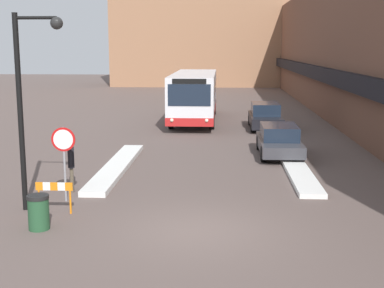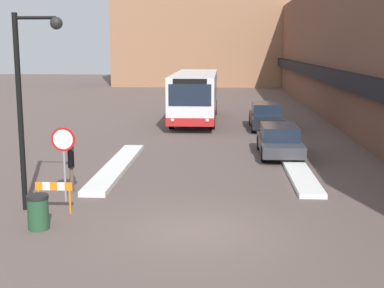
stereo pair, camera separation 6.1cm
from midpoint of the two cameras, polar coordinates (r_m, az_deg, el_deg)
name	(u,v)px [view 1 (the left image)]	position (r m, az deg, el deg)	size (l,w,h in m)	color
ground_plane	(198,230)	(14.49, 0.51, -9.21)	(160.00, 160.00, 0.00)	brown
building_row_right	(360,48)	(38.78, 17.41, 9.74)	(5.50, 60.00, 9.52)	brown
building_backdrop_far	(218,9)	(68.45, 2.76, 14.23)	(26.00, 8.00, 18.97)	#996B4C
snow_bank_left	(117,166)	(21.76, -8.10, -2.38)	(0.90, 8.42, 0.19)	silver
snow_bank_right	(294,165)	(22.25, 10.80, -2.21)	(0.90, 9.39, 0.16)	silver
city_bus	(194,95)	(35.19, 0.22, 5.26)	(2.73, 11.44, 3.15)	silver
parked_car_front	(279,140)	(24.36, 9.20, 0.41)	(1.82, 4.46, 1.38)	#38383D
parked_car_middle	(265,116)	(32.24, 7.76, 2.97)	(1.85, 4.59, 1.54)	black
stop_sign	(64,148)	(17.20, -13.63, -0.41)	(0.76, 0.08, 2.38)	gray
street_lamp	(29,89)	(16.28, -17.08, 5.62)	(1.46, 0.36, 5.81)	black
pedestrian	(71,161)	(18.51, -12.86, -1.81)	(0.33, 0.54, 1.73)	brown
trash_bin	(39,212)	(15.03, -16.16, -6.99)	(0.59, 0.59, 0.95)	#234C2D
construction_barricade	(54,191)	(16.24, -14.58, -4.92)	(1.10, 0.06, 0.94)	orange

